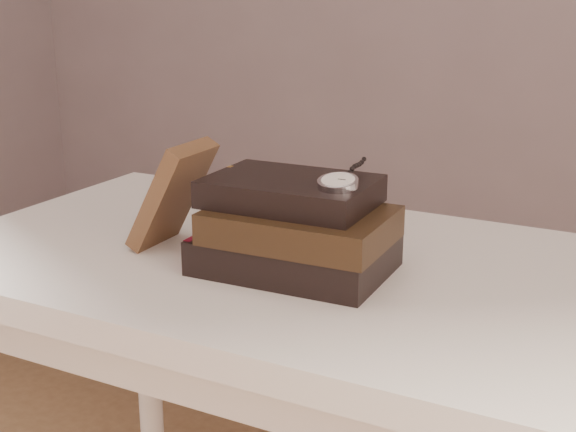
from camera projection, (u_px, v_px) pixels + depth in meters
The scene contains 5 objects.
table at pixel (280, 313), 1.17m from camera, with size 1.00×0.60×0.75m.
book_stack at pixel (296, 229), 1.06m from camera, with size 0.26×0.18×0.13m.
journal at pixel (173, 195), 1.15m from camera, with size 0.02×0.10×0.17m, color #402818.
pocket_watch at pixel (339, 181), 1.01m from camera, with size 0.05×0.15×0.02m.
eyeglasses at pixel (265, 197), 1.17m from camera, with size 0.11×0.12×0.05m.
Camera 1 is at (0.52, -0.60, 1.13)m, focal length 49.66 mm.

